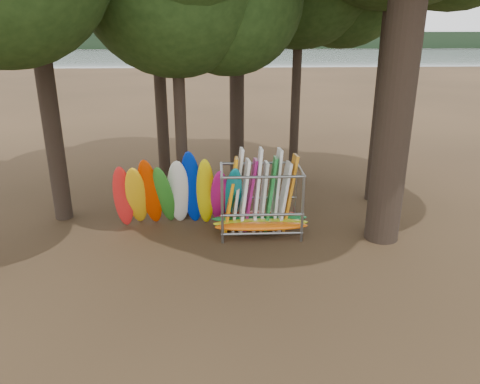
{
  "coord_description": "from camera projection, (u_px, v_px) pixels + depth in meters",
  "views": [
    {
      "loc": [
        -0.43,
        -12.93,
        6.71
      ],
      "look_at": [
        0.27,
        1.5,
        1.4
      ],
      "focal_mm": 35.0,
      "sensor_mm": 36.0,
      "label": 1
    }
  ],
  "objects": [
    {
      "name": "ground",
      "position": [
        234.0,
        251.0,
        14.46
      ],
      "size": [
        120.0,
        120.0,
        0.0
      ],
      "primitive_type": "plane",
      "color": "#47331E",
      "rests_on": "ground"
    },
    {
      "name": "lake",
      "position": [
        220.0,
        68.0,
        70.71
      ],
      "size": [
        160.0,
        160.0,
        0.0
      ],
      "primitive_type": "plane",
      "color": "gray",
      "rests_on": "ground"
    },
    {
      "name": "storage_rack",
      "position": [
        260.0,
        203.0,
        15.43
      ],
      "size": [
        3.24,
        1.51,
        2.89
      ],
      "color": "slate",
      "rests_on": "ground"
    },
    {
      "name": "kayak_row",
      "position": [
        178.0,
        194.0,
        15.63
      ],
      "size": [
        4.38,
        1.9,
        2.94
      ],
      "color": "red",
      "rests_on": "ground"
    },
    {
      "name": "far_shore",
      "position": [
        218.0,
        40.0,
        116.89
      ],
      "size": [
        160.0,
        4.0,
        4.0
      ],
      "primitive_type": "cube",
      "color": "black",
      "rests_on": "ground"
    }
  ]
}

